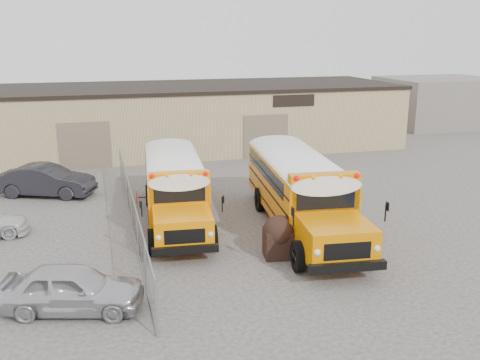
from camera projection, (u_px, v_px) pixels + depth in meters
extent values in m
plane|color=#43403D|center=(285.00, 241.00, 22.21)|extent=(120.00, 120.00, 0.00)
cube|color=tan|center=(195.00, 117.00, 40.23)|extent=(30.00, 10.00, 4.50)
cube|color=black|center=(194.00, 87.00, 39.62)|extent=(30.20, 10.20, 0.25)
cube|color=black|center=(294.00, 101.00, 36.65)|extent=(3.00, 0.08, 0.80)
cube|color=brown|center=(85.00, 146.00, 33.72)|extent=(3.20, 0.08, 3.00)
cube|color=brown|center=(266.00, 136.00, 36.78)|extent=(3.20, 0.08, 3.00)
cylinder|color=gray|center=(156.00, 309.00, 14.86)|extent=(0.07, 0.07, 1.80)
cylinder|color=gray|center=(146.00, 266.00, 17.65)|extent=(0.07, 0.07, 1.80)
cylinder|color=gray|center=(138.00, 234.00, 20.45)|extent=(0.07, 0.07, 1.80)
cylinder|color=gray|center=(132.00, 210.00, 23.24)|extent=(0.07, 0.07, 1.80)
cylinder|color=gray|center=(127.00, 191.00, 26.03)|extent=(0.07, 0.07, 1.80)
cylinder|color=gray|center=(124.00, 176.00, 28.82)|extent=(0.07, 0.07, 1.80)
cylinder|color=gray|center=(120.00, 164.00, 31.61)|extent=(0.07, 0.07, 1.80)
cylinder|color=gray|center=(131.00, 191.00, 23.01)|extent=(0.05, 18.00, 0.05)
cylinder|color=gray|center=(133.00, 229.00, 23.46)|extent=(0.05, 18.00, 0.05)
cube|color=gray|center=(132.00, 210.00, 23.24)|extent=(0.02, 18.00, 1.70)
cube|color=gray|center=(439.00, 102.00, 50.08)|extent=(10.00, 8.00, 4.40)
cube|color=#FF8800|center=(167.00, 155.00, 30.94)|extent=(3.17, 7.85, 2.07)
cube|color=#FF8800|center=(173.00, 185.00, 26.37)|extent=(2.40, 2.40, 1.16)
cube|color=black|center=(171.00, 160.00, 27.17)|extent=(2.06, 0.24, 0.76)
cube|color=white|center=(167.00, 135.00, 30.62)|extent=(3.17, 7.93, 0.40)
cube|color=#FF8800|center=(170.00, 146.00, 27.22)|extent=(2.50, 0.71, 0.36)
sphere|color=#E50705|center=(149.00, 146.00, 26.78)|extent=(0.20, 0.20, 0.20)
sphere|color=#E50705|center=(191.00, 144.00, 27.15)|extent=(0.20, 0.20, 0.20)
sphere|color=orange|center=(161.00, 145.00, 26.88)|extent=(0.20, 0.20, 0.20)
sphere|color=orange|center=(180.00, 145.00, 27.05)|extent=(0.20, 0.20, 0.20)
cube|color=black|center=(175.00, 201.00, 25.36)|extent=(2.48, 0.43, 0.28)
cube|color=black|center=(165.00, 156.00, 34.87)|extent=(2.48, 0.41, 0.28)
cube|color=black|center=(167.00, 156.00, 30.96)|extent=(3.19, 7.70, 0.06)
cube|color=black|center=(167.00, 144.00, 31.07)|extent=(3.09, 6.65, 0.63)
cylinder|color=black|center=(149.00, 197.00, 26.42)|extent=(0.37, 1.07, 1.05)
cylinder|color=black|center=(197.00, 194.00, 26.83)|extent=(0.37, 1.07, 1.05)
cylinder|color=black|center=(147.00, 167.00, 32.45)|extent=(0.37, 1.07, 1.05)
cylinder|color=black|center=(186.00, 165.00, 32.87)|extent=(0.37, 1.07, 1.05)
cylinder|color=#BF0505|center=(137.00, 164.00, 28.12)|extent=(0.08, 0.57, 0.56)
cube|color=orange|center=(265.00, 154.00, 30.51)|extent=(3.63, 8.68, 2.27)
cube|color=orange|center=(289.00, 188.00, 25.47)|extent=(2.68, 2.68, 1.28)
cube|color=black|center=(283.00, 159.00, 26.35)|extent=(2.27, 0.30, 0.83)
cube|color=white|center=(266.00, 131.00, 30.17)|extent=(3.64, 8.76, 0.44)
cube|color=orange|center=(282.00, 144.00, 26.41)|extent=(2.76, 0.83, 0.40)
sphere|color=#E50705|center=(260.00, 143.00, 25.95)|extent=(0.22, 0.22, 0.22)
sphere|color=#E50705|center=(307.00, 142.00, 26.32)|extent=(0.22, 0.22, 0.22)
sphere|color=orange|center=(273.00, 143.00, 26.05)|extent=(0.22, 0.22, 0.22)
sphere|color=orange|center=(294.00, 142.00, 26.22)|extent=(0.22, 0.22, 0.22)
cube|color=black|center=(296.00, 206.00, 24.36)|extent=(2.73, 0.52, 0.31)
cube|color=black|center=(251.00, 155.00, 34.85)|extent=(2.73, 0.50, 0.31)
cube|color=black|center=(265.00, 155.00, 30.54)|extent=(3.66, 8.51, 0.07)
cube|color=black|center=(264.00, 141.00, 30.66)|extent=(3.53, 7.35, 0.69)
cylinder|color=black|center=(261.00, 201.00, 25.55)|extent=(0.43, 1.18, 1.15)
cylinder|color=black|center=(314.00, 199.00, 25.96)|extent=(0.43, 1.18, 1.15)
cylinder|color=black|center=(238.00, 167.00, 32.21)|extent=(0.43, 1.18, 1.15)
cylinder|color=black|center=(280.00, 165.00, 32.63)|extent=(0.43, 1.18, 1.15)
cube|color=black|center=(279.00, 243.00, 20.49)|extent=(1.23, 1.13, 1.10)
sphere|color=black|center=(279.00, 231.00, 20.36)|extent=(1.21, 1.21, 1.21)
imported|color=silver|center=(72.00, 288.00, 16.42)|extent=(4.68, 2.86, 1.49)
imported|color=black|center=(46.00, 181.00, 28.22)|extent=(5.31, 3.50, 1.65)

